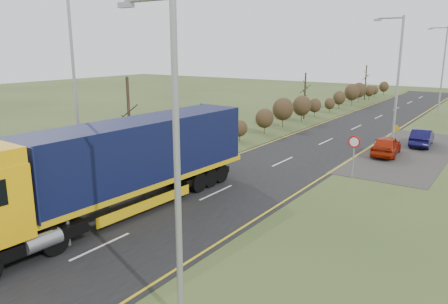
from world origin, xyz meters
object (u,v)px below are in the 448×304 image
at_px(lorry, 122,162).
at_px(speed_sign, 354,148).
at_px(streetlight_near, 173,154).
at_px(car_blue_sedan, 422,138).
at_px(car_red_hatchback, 386,146).

distance_m(lorry, speed_sign, 13.77).
xyz_separation_m(lorry, streetlight_near, (7.70, -5.14, 2.49)).
relative_size(lorry, speed_sign, 6.11).
height_order(car_blue_sedan, streetlight_near, streetlight_near).
bearing_deg(car_blue_sedan, lorry, 65.51).
bearing_deg(car_blue_sedan, car_red_hatchback, 68.36).
relative_size(streetlight_near, speed_sign, 3.46).
bearing_deg(car_red_hatchback, speed_sign, 83.43).
relative_size(car_red_hatchback, streetlight_near, 0.47).
xyz_separation_m(lorry, car_red_hatchback, (7.41, 18.80, -1.80)).
relative_size(car_blue_sedan, streetlight_near, 0.46).
distance_m(car_red_hatchback, streetlight_near, 24.33).
distance_m(lorry, car_blue_sedan, 25.33).
height_order(lorry, car_blue_sedan, lorry).
height_order(streetlight_near, speed_sign, streetlight_near).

